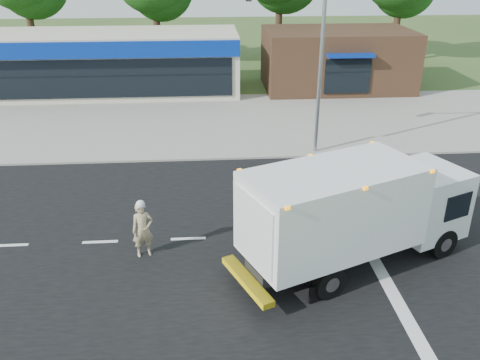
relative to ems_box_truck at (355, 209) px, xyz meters
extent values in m
plane|color=#385123|center=(-2.14, 1.88, -1.99)|extent=(120.00, 120.00, 0.00)
cube|color=black|center=(-2.14, 1.88, -1.98)|extent=(60.00, 14.00, 0.02)
cube|color=gray|center=(-2.14, 10.08, -1.93)|extent=(60.00, 2.40, 0.12)
cube|color=gray|center=(-2.14, 15.88, -1.98)|extent=(60.00, 9.00, 0.02)
cube|color=silver|center=(-11.14, 1.88, -1.97)|extent=(1.20, 0.15, 0.01)
cube|color=silver|center=(-8.14, 1.88, -1.97)|extent=(1.20, 0.15, 0.01)
cube|color=silver|center=(-5.14, 1.88, -1.97)|extent=(1.20, 0.15, 0.01)
cube|color=silver|center=(-2.14, 1.88, -1.97)|extent=(1.20, 0.15, 0.01)
cube|color=silver|center=(0.86, 1.88, -1.97)|extent=(1.20, 0.15, 0.01)
cube|color=silver|center=(3.86, 1.88, -1.97)|extent=(1.20, 0.15, 0.01)
cube|color=silver|center=(0.86, -1.12, -1.97)|extent=(0.40, 7.00, 0.01)
cube|color=black|center=(-0.78, -0.33, -1.26)|extent=(5.24, 3.02, 0.37)
cube|color=silver|center=(2.64, 1.13, -0.36)|extent=(2.81, 2.90, 2.20)
cube|color=black|center=(3.56, 1.52, -0.15)|extent=(0.93, 1.89, 0.94)
cube|color=white|center=(-0.78, -0.33, 0.21)|extent=(5.81, 4.37, 2.47)
cube|color=silver|center=(-3.22, -1.37, 0.16)|extent=(0.88, 1.95, 1.99)
cube|color=yellow|center=(-3.39, -1.45, -1.41)|extent=(1.33, 2.46, 0.19)
cube|color=orange|center=(-0.78, -0.33, 1.42)|extent=(5.64, 4.33, 0.08)
cylinder|color=black|center=(2.30, 2.06, -1.49)|extent=(1.05, 0.68, 1.01)
cylinder|color=black|center=(3.08, 0.23, -1.49)|extent=(1.05, 0.68, 1.01)
cylinder|color=black|center=(-1.87, 0.34, -1.49)|extent=(1.05, 0.68, 1.01)
cylinder|color=black|center=(-1.05, -1.59, -1.49)|extent=(1.05, 0.68, 1.01)
imported|color=tan|center=(-6.53, 1.00, -1.05)|extent=(0.79, 0.64, 1.89)
sphere|color=white|center=(-6.53, 1.00, -0.13)|extent=(0.28, 0.28, 0.28)
cube|color=beige|center=(-11.14, 21.88, 0.01)|extent=(18.00, 6.00, 4.00)
cube|color=navy|center=(-11.14, 18.83, 1.41)|extent=(18.00, 0.30, 1.00)
cube|color=black|center=(-11.14, 18.83, -0.39)|extent=(17.00, 0.12, 2.40)
cube|color=#382316|center=(4.86, 21.88, 0.01)|extent=(10.00, 6.00, 4.00)
cube|color=navy|center=(4.86, 18.78, 0.91)|extent=(3.00, 1.20, 0.20)
cube|color=black|center=(4.86, 18.83, -0.49)|extent=(3.00, 0.12, 2.20)
cylinder|color=gray|center=(0.86, 9.48, 2.01)|extent=(0.18, 0.18, 8.00)
cylinder|color=#332114|center=(-18.14, 29.88, 1.69)|extent=(0.56, 0.56, 7.35)
cylinder|color=#332114|center=(-8.14, 29.88, 1.44)|extent=(0.56, 0.56, 6.86)
cylinder|color=#332114|center=(1.86, 29.88, 1.93)|extent=(0.56, 0.56, 7.84)
cylinder|color=#332114|center=(11.86, 29.88, 1.51)|extent=(0.56, 0.56, 7.00)
camera|label=1|loc=(-4.43, -13.25, 7.21)|focal=38.00mm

